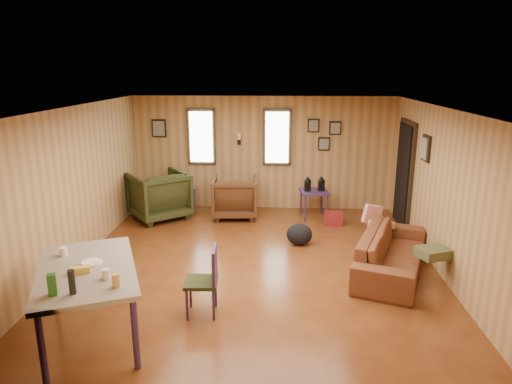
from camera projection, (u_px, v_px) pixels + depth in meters
The scene contains 11 objects.
room at pixel (266, 185), 7.05m from camera, with size 5.54×6.04×2.44m.
sofa at pixel (393, 246), 6.72m from camera, with size 2.10×0.61×0.82m, color brown.
recliner_brown at pixel (235, 195), 9.25m from camera, with size 0.89×0.83×0.91m, color #492C16.
recliner_green at pixel (159, 193), 9.14m from camera, with size 1.02×0.96×1.05m, color #2D3317.
end_table at pixel (181, 197), 9.42m from camera, with size 0.57×0.53×0.66m.
side_table at pixel (314, 189), 9.18m from camera, with size 0.62×0.62×0.87m.
cooler at pixel (333, 218), 8.86m from camera, with size 0.38×0.29×0.26m.
backpack at pixel (299, 234), 7.82m from camera, with size 0.54×0.48×0.38m.
sofa_pillows at pixel (402, 234), 6.93m from camera, with size 1.01×1.76×0.37m.
dining_table at pixel (87, 275), 4.94m from camera, with size 1.57×1.93×1.10m.
dining_chair at pixel (207, 277), 5.54m from camera, with size 0.42×0.42×0.87m.
Camera 1 is at (0.39, -6.56, 2.94)m, focal length 32.00 mm.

